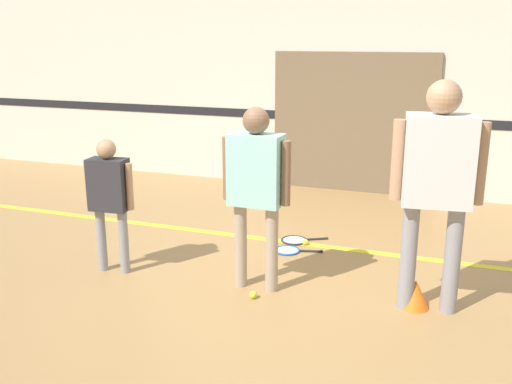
% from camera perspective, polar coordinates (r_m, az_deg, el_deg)
% --- Properties ---
extents(ground_plane, '(16.00, 16.00, 0.00)m').
position_cam_1_polar(ground_plane, '(5.10, 0.85, -9.25)').
color(ground_plane, '#A87F4C').
extents(wall_back, '(16.00, 0.07, 3.20)m').
position_cam_1_polar(wall_back, '(8.02, 9.30, 11.40)').
color(wall_back, silver).
rests_on(wall_back, ground_plane).
extents(wall_panel, '(2.24, 0.05, 1.92)m').
position_cam_1_polar(wall_panel, '(8.01, 9.64, 6.79)').
color(wall_panel, '#756047').
rests_on(wall_panel, ground_plane).
extents(floor_stripe, '(14.40, 0.10, 0.01)m').
position_cam_1_polar(floor_stripe, '(6.07, 4.31, -5.12)').
color(floor_stripe, yellow).
rests_on(floor_stripe, ground_plane).
extents(person_instructor, '(0.60, 0.25, 1.57)m').
position_cam_1_polar(person_instructor, '(4.72, 0.00, 1.26)').
color(person_instructor, tan).
rests_on(person_instructor, ground_plane).
extents(person_student_left, '(0.47, 0.22, 1.24)m').
position_cam_1_polar(person_student_left, '(5.29, -14.47, 0.05)').
color(person_student_left, gray).
rests_on(person_student_left, ground_plane).
extents(person_student_right, '(0.69, 0.35, 1.82)m').
position_cam_1_polar(person_student_right, '(4.50, 17.70, 1.83)').
color(person_student_right, gray).
rests_on(person_student_right, ground_plane).
extents(racket_spare_on_floor, '(0.52, 0.39, 0.03)m').
position_cam_1_polar(racket_spare_on_floor, '(6.13, 4.04, -4.82)').
color(racket_spare_on_floor, '#28282D').
rests_on(racket_spare_on_floor, ground_plane).
extents(racket_second_spare, '(0.52, 0.32, 0.03)m').
position_cam_1_polar(racket_second_spare, '(5.84, 3.36, -5.85)').
color(racket_second_spare, blue).
rests_on(racket_second_spare, ground_plane).
extents(tennis_ball_near_instructor, '(0.07, 0.07, 0.07)m').
position_cam_1_polar(tennis_ball_near_instructor, '(4.84, -0.32, -10.22)').
color(tennis_ball_near_instructor, '#CCE038').
rests_on(tennis_ball_near_instructor, ground_plane).
extents(tennis_ball_by_spare_racket, '(0.07, 0.07, 0.07)m').
position_cam_1_polar(tennis_ball_by_spare_racket, '(6.01, 4.96, -5.02)').
color(tennis_ball_by_spare_racket, '#CCE038').
rests_on(tennis_ball_by_spare_racket, ground_plane).
extents(training_cone, '(0.24, 0.24, 0.23)m').
position_cam_1_polar(training_cone, '(4.83, 15.62, -9.78)').
color(training_cone, orange).
rests_on(training_cone, ground_plane).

